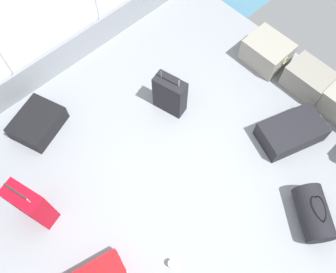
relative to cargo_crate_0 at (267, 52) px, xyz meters
name	(u,v)px	position (x,y,z in m)	size (l,w,h in m)	color
ground_plane	(171,169)	(0.30, -2.14, -0.22)	(4.40, 5.20, 0.06)	gray
gunwale_port	(63,56)	(-1.87, -2.14, 0.04)	(0.06, 5.20, 0.45)	gray
railing_port	(52,27)	(-1.87, -2.14, 0.60)	(0.04, 4.20, 1.02)	silver
sea_wake	(21,30)	(-3.30, -2.14, -0.53)	(12.00, 12.00, 0.01)	teal
cargo_crate_0	(267,52)	(0.00, 0.00, 0.00)	(0.62, 0.50, 0.37)	gray
cargo_crate_1	(308,80)	(0.69, 0.04, 0.00)	(0.62, 0.43, 0.36)	gray
suitcase_0	(38,123)	(-1.30, -2.99, -0.07)	(0.68, 0.76, 0.23)	black
suitcase_1	(291,132)	(1.02, -0.73, -0.06)	(0.71, 0.90, 0.26)	black
suitcase_2	(31,205)	(-0.35, -3.63, 0.14)	(0.48, 0.32, 0.79)	#B70C1E
suitcase_5	(170,95)	(-0.36, -1.53, 0.10)	(0.45, 0.29, 0.72)	black
duffel_bag	(314,213)	(1.83, -1.41, -0.01)	(0.68, 0.63, 0.49)	black
paper_cup	(172,264)	(1.12, -2.92, -0.14)	(0.08, 0.08, 0.10)	white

